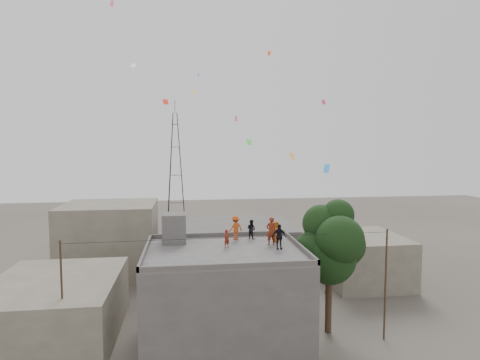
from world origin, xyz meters
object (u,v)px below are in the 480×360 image
(stair_head_box, at_px, (174,228))
(person_dark_adult, at_px, (279,237))
(tree, at_px, (331,244))
(transmission_tower, at_px, (176,169))
(person_red_adult, at_px, (271,231))

(stair_head_box, xyz_separation_m, person_dark_adult, (6.74, -2.77, -0.19))
(tree, xyz_separation_m, transmission_tower, (-11.37, 39.40, 2.97))
(stair_head_box, relative_size, person_dark_adult, 1.23)
(tree, bearing_deg, person_red_adult, 174.47)
(person_red_adult, relative_size, person_dark_adult, 1.16)
(stair_head_box, xyz_separation_m, tree, (10.57, -2.00, -1.00))
(stair_head_box, distance_m, person_dark_adult, 7.29)
(tree, height_order, transmission_tower, transmission_tower)
(person_red_adult, xyz_separation_m, person_dark_adult, (0.27, -1.16, -0.13))
(stair_head_box, height_order, tree, tree)
(stair_head_box, distance_m, transmission_tower, 37.46)
(stair_head_box, height_order, transmission_tower, transmission_tower)
(tree, xyz_separation_m, person_dark_adult, (-3.82, -0.76, 0.81))
(tree, distance_m, person_dark_adult, 3.98)
(person_dark_adult, bearing_deg, stair_head_box, 156.33)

